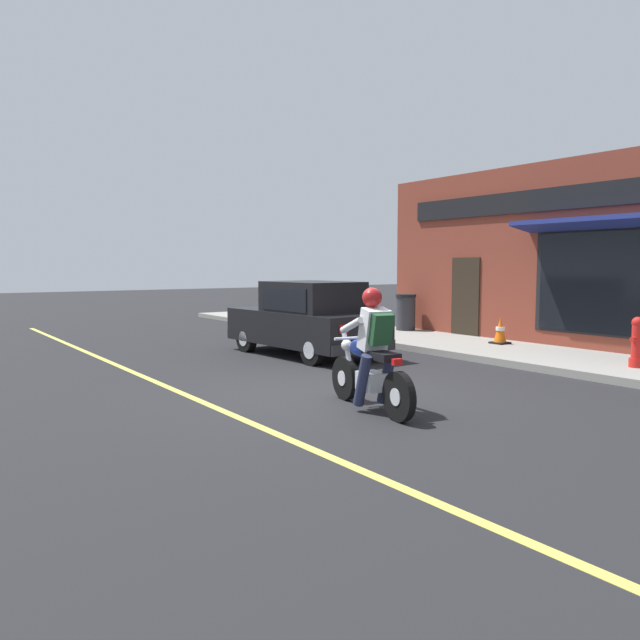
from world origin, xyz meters
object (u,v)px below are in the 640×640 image
motorcycle_with_rider (371,359)px  traffic_cone (500,331)px  trash_bin (406,312)px  car_hatchback (307,320)px  fire_hydrant (637,343)px

motorcycle_with_rider → traffic_cone: bearing=25.2°
traffic_cone → trash_bin: (0.28, 3.43, 0.20)m
trash_bin → car_hatchback: bearing=-159.0°
traffic_cone → trash_bin: trash_bin is taller
car_hatchback → fire_hydrant: size_ratio=4.39×
fire_hydrant → car_hatchback: bearing=122.6°
motorcycle_with_rider → fire_hydrant: 5.48m
car_hatchback → trash_bin: bearing=21.0°
traffic_cone → car_hatchback: bearing=156.7°
motorcycle_with_rider → car_hatchback: motorcycle_with_rider is taller
traffic_cone → fire_hydrant: bearing=-101.4°
motorcycle_with_rider → fire_hydrant: (5.45, -0.61, -0.11)m
motorcycle_with_rider → car_hatchback: size_ratio=0.52×
motorcycle_with_rider → fire_hydrant: bearing=-6.4°
car_hatchback → trash_bin: car_hatchback is taller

